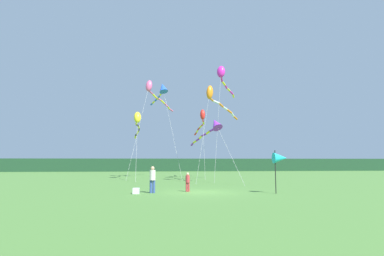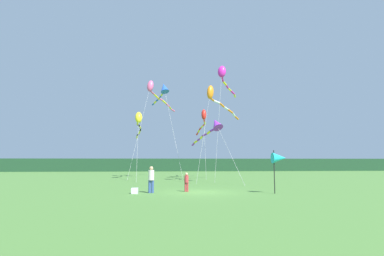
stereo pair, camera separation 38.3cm
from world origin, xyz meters
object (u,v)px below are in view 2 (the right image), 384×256
(cooler_box, at_px, (135,191))
(kite_yellow, at_px, (139,121))
(kite_purple, at_px, (214,126))
(person_adult, at_px, (151,178))
(kite_blue, at_px, (164,89))
(kite_rainbow, at_px, (153,90))
(kite_orange, at_px, (215,97))
(banner_flag_pole, at_px, (279,158))
(kite_magenta, at_px, (223,75))
(person_child, at_px, (186,181))
(kite_red, at_px, (203,119))

(cooler_box, relative_size, kite_yellow, 0.04)
(kite_yellow, bearing_deg, cooler_box, -86.12)
(kite_purple, bearing_deg, kite_yellow, 141.44)
(person_adult, bearing_deg, kite_yellow, 97.52)
(person_adult, height_order, kite_purple, kite_purple)
(kite_blue, xyz_separation_m, kite_rainbow, (-1.27, 0.84, 0.05))
(kite_orange, distance_m, kite_rainbow, 10.50)
(banner_flag_pole, xyz_separation_m, kite_magenta, (-0.94, 13.75, 9.24))
(person_child, bearing_deg, kite_red, 78.92)
(cooler_box, height_order, kite_blue, kite_blue)
(kite_magenta, bearing_deg, kite_yellow, 158.90)
(kite_orange, distance_m, kite_blue, 9.09)
(banner_flag_pole, relative_size, kite_rainbow, 0.23)
(banner_flag_pole, distance_m, kite_yellow, 20.76)
(person_adult, relative_size, cooler_box, 4.10)
(banner_flag_pole, bearing_deg, kite_rainbow, 114.24)
(person_child, xyz_separation_m, kite_blue, (-1.63, 16.81, 10.22))
(cooler_box, height_order, kite_rainbow, kite_rainbow)
(kite_orange, relative_size, kite_rainbow, 0.80)
(kite_yellow, distance_m, kite_purple, 10.19)
(kite_orange, height_order, kite_magenta, kite_magenta)
(person_child, distance_m, kite_yellow, 17.31)
(cooler_box, distance_m, kite_blue, 20.93)
(kite_yellow, relative_size, kite_magenta, 0.91)
(kite_orange, height_order, kite_blue, kite_blue)
(banner_flag_pole, bearing_deg, kite_magenta, 93.90)
(kite_blue, bearing_deg, person_adult, -92.41)
(person_child, relative_size, banner_flag_pole, 0.46)
(person_adult, distance_m, person_child, 2.48)
(kite_orange, bearing_deg, kite_yellow, 144.42)
(kite_blue, bearing_deg, kite_purple, -56.39)
(kite_purple, bearing_deg, person_child, -110.07)
(kite_purple, bearing_deg, kite_magenta, 59.75)
(banner_flag_pole, xyz_separation_m, kite_red, (-2.59, 18.59, 5.05))
(person_child, bearing_deg, kite_orange, 69.77)
(kite_orange, bearing_deg, kite_blue, 126.55)
(kite_blue, bearing_deg, kite_yellow, -156.62)
(banner_flag_pole, bearing_deg, kite_yellow, 120.85)
(cooler_box, xyz_separation_m, kite_magenta, (8.32, 12.98, 11.31))
(person_adult, xyz_separation_m, kite_red, (5.65, 17.46, 6.34))
(person_adult, relative_size, kite_red, 0.20)
(kite_rainbow, bearing_deg, person_adult, -88.34)
(kite_magenta, relative_size, kite_rainbow, 1.03)
(cooler_box, relative_size, kite_magenta, 0.03)
(person_adult, xyz_separation_m, kite_yellow, (-2.15, 16.27, 5.83))
(cooler_box, bearing_deg, kite_orange, 57.13)
(person_child, xyz_separation_m, kite_rainbow, (-2.90, 17.65, 10.26))
(kite_magenta, bearing_deg, kite_red, 108.85)
(person_child, distance_m, kite_blue, 19.74)
(person_adult, bearing_deg, kite_magenta, 59.94)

